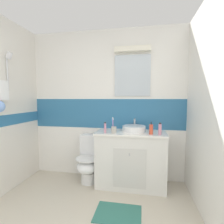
% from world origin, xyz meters
% --- Properties ---
extents(wall_back_tiled, '(3.20, 0.20, 2.50)m').
position_xyz_m(wall_back_tiled, '(0.01, 2.45, 1.26)').
color(wall_back_tiled, white).
rests_on(wall_back_tiled, ground_plane).
extents(vanity_cabinet, '(1.06, 0.51, 0.85)m').
position_xyz_m(vanity_cabinet, '(0.44, 2.16, 0.43)').
color(vanity_cabinet, silver).
rests_on(vanity_cabinet, ground_plane).
extents(sink_basin, '(0.36, 0.40, 0.19)m').
position_xyz_m(sink_basin, '(0.49, 2.19, 0.90)').
color(sink_basin, white).
rests_on(sink_basin, vanity_cabinet).
extents(toilet, '(0.37, 0.50, 0.77)m').
position_xyz_m(toilet, '(-0.23, 2.15, 0.36)').
color(toilet, white).
rests_on(toilet, ground_plane).
extents(toothbrush_cup, '(0.08, 0.08, 0.23)m').
position_xyz_m(toothbrush_cup, '(0.20, 2.03, 0.91)').
color(toothbrush_cup, '#B2ADA3').
rests_on(toothbrush_cup, vanity_cabinet).
extents(soap_dispenser, '(0.05, 0.05, 0.18)m').
position_xyz_m(soap_dispenser, '(0.74, 2.03, 0.92)').
color(soap_dispenser, '#D84C33').
rests_on(soap_dispenser, vanity_cabinet).
extents(deodorant_spray_can, '(0.04, 0.04, 0.17)m').
position_xyz_m(deodorant_spray_can, '(0.86, 2.02, 0.93)').
color(deodorant_spray_can, pink).
rests_on(deodorant_spray_can, vanity_cabinet).
extents(toothpaste_tube_upright, '(0.03, 0.03, 0.16)m').
position_xyz_m(toothpaste_tube_upright, '(0.07, 2.01, 0.93)').
color(toothpaste_tube_upright, pink).
rests_on(toothpaste_tube_upright, vanity_cabinet).
extents(bath_mat, '(0.54, 0.39, 0.01)m').
position_xyz_m(bath_mat, '(0.35, 1.46, 0.01)').
color(bath_mat, '#337266').
rests_on(bath_mat, ground_plane).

